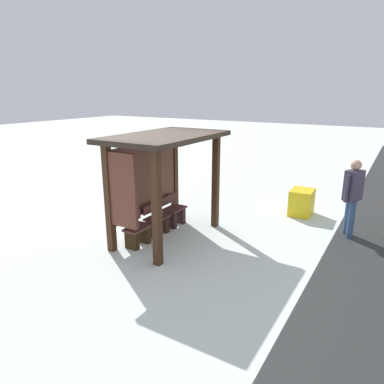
{
  "coord_description": "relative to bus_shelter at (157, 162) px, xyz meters",
  "views": [
    {
      "loc": [
        -5.97,
        -4.26,
        3.16
      ],
      "look_at": [
        0.25,
        -0.48,
        1.07
      ],
      "focal_mm": 32.77,
      "sensor_mm": 36.0,
      "label": 1
    }
  ],
  "objects": [
    {
      "name": "ground_plane",
      "position": [
        0.09,
        -0.17,
        -1.73
      ],
      "size": [
        60.0,
        60.0,
        0.0
      ],
      "primitive_type": "plane",
      "color": "white"
    },
    {
      "name": "bus_shelter",
      "position": [
        0.0,
        0.0,
        0.0
      ],
      "size": [
        2.79,
        1.65,
        2.31
      ],
      "color": "#3B2214",
      "rests_on": "ground"
    },
    {
      "name": "bench_left_inside",
      "position": [
        -0.6,
        0.13,
        -1.44
      ],
      "size": [
        0.59,
        0.36,
        0.7
      ],
      "color": "brown",
      "rests_on": "ground"
    },
    {
      "name": "bench_center_inside",
      "position": [
        0.09,
        0.13,
        -1.44
      ],
      "size": [
        0.59,
        0.37,
        0.71
      ],
      "color": "#4E2826",
      "rests_on": "ground"
    },
    {
      "name": "bench_right_inside",
      "position": [
        0.78,
        0.13,
        -1.44
      ],
      "size": [
        0.59,
        0.39,
        0.73
      ],
      "color": "#4D2A27",
      "rests_on": "ground"
    },
    {
      "name": "person_walking",
      "position": [
        2.27,
        -3.62,
        -0.7
      ],
      "size": [
        0.58,
        0.4,
        1.75
      ],
      "color": "#40384E",
      "rests_on": "ground"
    },
    {
      "name": "grit_bin",
      "position": [
        3.17,
        -2.33,
        -1.39
      ],
      "size": [
        0.72,
        0.59,
        0.68
      ],
      "primitive_type": "cube",
      "rotation": [
        0.0,
        0.0,
        0.04
      ],
      "color": "yellow",
      "rests_on": "ground"
    }
  ]
}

